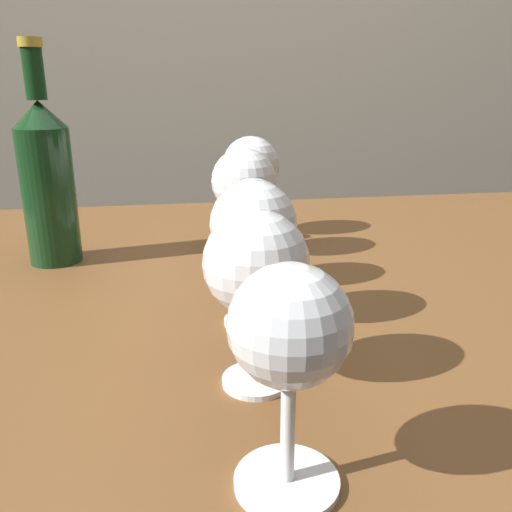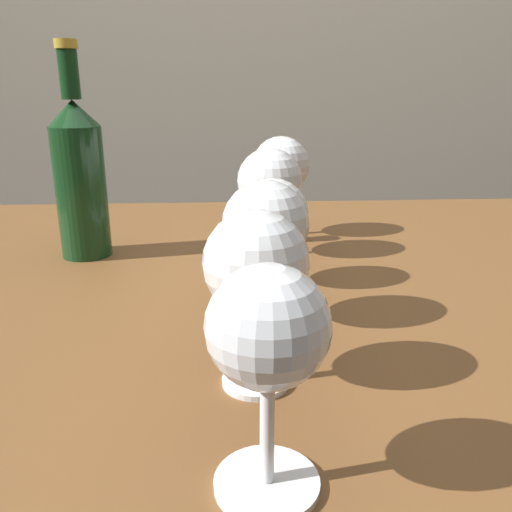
{
  "view_description": "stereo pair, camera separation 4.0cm",
  "coord_description": "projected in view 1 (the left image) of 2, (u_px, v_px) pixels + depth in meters",
  "views": [
    {
      "loc": [
        -0.15,
        -0.62,
        0.99
      ],
      "look_at": [
        -0.09,
        -0.24,
        0.87
      ],
      "focal_mm": 36.89,
      "sensor_mm": 36.0,
      "label": 1
    },
    {
      "loc": [
        -0.11,
        -0.62,
        0.99
      ],
      "look_at": [
        -0.09,
        -0.24,
        0.87
      ],
      "focal_mm": 36.89,
      "sensor_mm": 36.0,
      "label": 2
    }
  ],
  "objects": [
    {
      "name": "dining_table",
      "position": [
        294.0,
        341.0,
        0.7
      ],
      "size": [
        1.3,
        0.94,
        0.75
      ],
      "color": "brown",
      "rests_on": "ground_plane"
    },
    {
      "name": "wine_glass_cabernet",
      "position": [
        290.0,
        334.0,
        0.3
      ],
      "size": [
        0.07,
        0.07,
        0.15
      ],
      "color": "white",
      "rests_on": "dining_table"
    },
    {
      "name": "wine_glass_port",
      "position": [
        256.0,
        267.0,
        0.41
      ],
      "size": [
        0.08,
        0.08,
        0.15
      ],
      "color": "white",
      "rests_on": "dining_table"
    },
    {
      "name": "wine_glass_rose",
      "position": [
        253.0,
        227.0,
        0.52
      ],
      "size": [
        0.09,
        0.09,
        0.15
      ],
      "color": "white",
      "rests_on": "dining_table"
    },
    {
      "name": "wine_glass_merlot",
      "position": [
        254.0,
        215.0,
        0.63
      ],
      "size": [
        0.08,
        0.08,
        0.13
      ],
      "color": "white",
      "rests_on": "dining_table"
    },
    {
      "name": "wine_glass_white",
      "position": [
        244.0,
        182.0,
        0.73
      ],
      "size": [
        0.09,
        0.09,
        0.15
      ],
      "color": "white",
      "rests_on": "dining_table"
    },
    {
      "name": "wine_glass_pinot",
      "position": [
        251.0,
        167.0,
        0.84
      ],
      "size": [
        0.09,
        0.09,
        0.16
      ],
      "color": "white",
      "rests_on": "dining_table"
    },
    {
      "name": "wine_bottle",
      "position": [
        47.0,
        179.0,
        0.71
      ],
      "size": [
        0.07,
        0.07,
        0.29
      ],
      "color": "#143819",
      "rests_on": "dining_table"
    }
  ]
}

